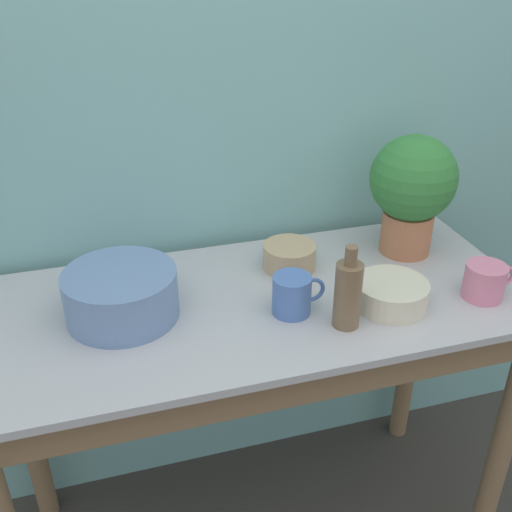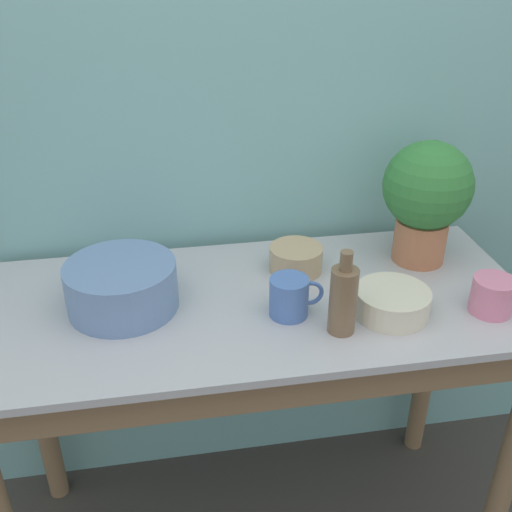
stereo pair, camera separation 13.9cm
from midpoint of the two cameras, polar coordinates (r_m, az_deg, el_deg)
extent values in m
cube|color=#7AB2B2|center=(1.62, 0.39, 13.03)|extent=(6.00, 0.05, 2.40)
cylinder|color=#846647|center=(1.79, 25.05, -18.02)|extent=(0.06, 0.06, 0.83)
cylinder|color=#846647|center=(1.92, -18.09, -12.65)|extent=(0.06, 0.06, 0.83)
cylinder|color=#846647|center=(2.09, 18.01, -8.78)|extent=(0.06, 0.06, 0.83)
cube|color=#846647|center=(1.31, 4.97, -12.58)|extent=(1.24, 0.02, 0.10)
cube|color=#B2B2B7|center=(1.46, 2.74, -4.53)|extent=(1.34, 0.59, 0.02)
cylinder|color=#B7704C|center=(1.67, 17.65, 1.42)|extent=(0.14, 0.14, 0.12)
sphere|color=#337A38|center=(1.61, 18.48, 6.34)|extent=(0.23, 0.23, 0.23)
cylinder|color=#6684B2|center=(1.42, -9.95, -2.94)|extent=(0.26, 0.26, 0.12)
cylinder|color=brown|center=(1.33, 11.28, -4.32)|extent=(0.06, 0.06, 0.16)
cylinder|color=brown|center=(1.28, 11.71, -0.56)|extent=(0.03, 0.03, 0.04)
cylinder|color=#4C70B7|center=(1.38, 6.05, -3.99)|extent=(0.09, 0.09, 0.10)
torus|color=#4C70B7|center=(1.39, 8.07, -3.62)|extent=(0.06, 0.01, 0.06)
cylinder|color=pink|center=(1.52, 24.08, -3.53)|extent=(0.10, 0.10, 0.09)
cylinder|color=beige|center=(1.44, 15.58, -4.37)|extent=(0.17, 0.17, 0.06)
cylinder|color=tan|center=(1.57, 6.37, -0.33)|extent=(0.14, 0.14, 0.07)
camera|label=1|loc=(0.07, -87.14, 1.59)|focal=42.00mm
camera|label=2|loc=(0.07, 92.86, -1.59)|focal=42.00mm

